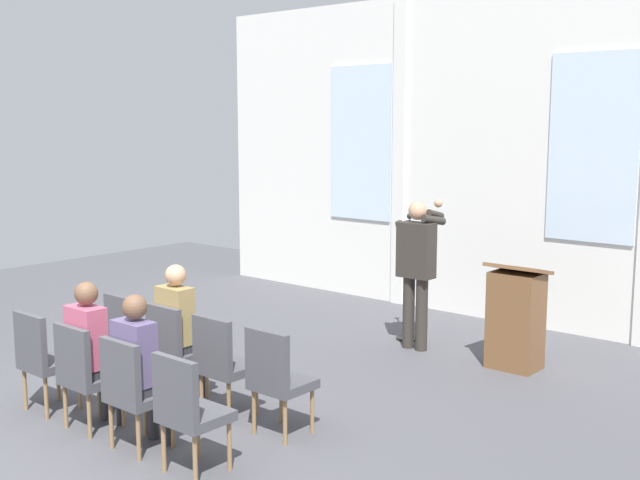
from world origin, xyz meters
The scene contains 16 objects.
ground_plane centered at (0.00, 0.00, 0.00)m, with size 16.07×16.07×0.00m, color #4C4C51.
rear_partition centered at (0.02, 6.18, 2.19)m, with size 8.75×0.14×4.37m.
speaker centered at (0.45, 4.33, 1.01)m, with size 0.50×0.69×1.73m.
mic_stand centered at (0.16, 4.60, 0.34)m, with size 0.28×0.28×1.55m.
lectern centered at (1.67, 4.40, 0.55)m, with size 0.60×0.48×1.16m.
chair_r0_c0 centered at (-1.01, 1.38, 0.53)m, with size 0.46×0.44×0.94m.
chair_r0_c1 centered at (-0.34, 1.38, 0.53)m, with size 0.46×0.44×0.94m.
audience_r0_c1 centered at (-0.34, 1.46, 0.73)m, with size 0.36×0.39×1.31m.
chair_r0_c2 centered at (0.34, 1.38, 0.53)m, with size 0.46×0.44×0.94m.
chair_r0_c3 centered at (1.01, 1.38, 0.53)m, with size 0.46×0.44×0.94m.
chair_r1_c0 centered at (-1.01, 0.42, 0.53)m, with size 0.46×0.44×0.94m.
chair_r1_c1 centered at (-0.34, 0.42, 0.53)m, with size 0.46×0.44×0.94m.
audience_r1_c1 centered at (-0.34, 0.50, 0.72)m, with size 0.36×0.39×1.30m.
chair_r1_c2 centered at (0.34, 0.42, 0.53)m, with size 0.46×0.44×0.94m.
audience_r1_c2 centered at (0.34, 0.50, 0.72)m, with size 0.36×0.39×1.28m.
chair_r1_c3 centered at (1.01, 0.42, 0.53)m, with size 0.46×0.44×0.94m.
Camera 1 is at (5.38, -3.21, 2.63)m, focal length 44.10 mm.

